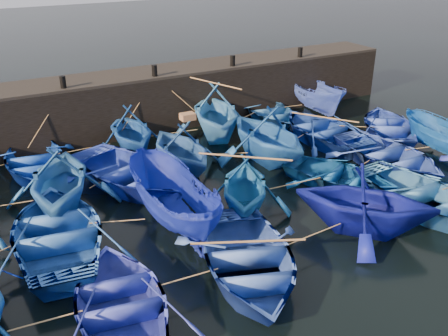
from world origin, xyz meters
TOP-DOWN VIEW (x-y plane):
  - ground at (0.00, 0.00)m, footprint 120.00×120.00m
  - quay_wall at (0.00, 10.50)m, footprint 26.00×2.50m
  - quay_top at (0.00, 10.50)m, footprint 26.00×2.50m
  - bollard_1 at (-4.00, 9.60)m, footprint 0.24×0.24m
  - bollard_2 at (0.00, 9.60)m, footprint 0.24×0.24m
  - bollard_3 at (4.00, 9.60)m, footprint 0.24×0.24m
  - bollard_4 at (8.00, 9.60)m, footprint 0.24×0.24m
  - boat_1 at (-5.85, 7.76)m, footprint 3.87×5.03m
  - boat_2 at (-1.90, 7.81)m, footprint 3.64×4.12m
  - boat_3 at (1.97, 7.58)m, footprint 5.41×5.81m
  - boat_4 at (5.40, 8.34)m, footprint 3.78×4.80m
  - boat_5 at (8.17, 8.20)m, footprint 2.24×4.61m
  - boat_7 at (-5.51, 4.27)m, footprint 4.96×5.34m
  - boat_8 at (-2.96, 4.72)m, footprint 5.68×6.60m
  - boat_9 at (-0.87, 4.96)m, footprint 3.57×4.10m
  - boat_10 at (2.56, 4.28)m, footprint 4.10×4.72m
  - boat_11 at (5.98, 4.93)m, footprint 3.77×5.21m
  - boat_12 at (9.01, 4.02)m, footprint 5.29×5.68m
  - boat_14 at (-6.13, 2.00)m, footprint 4.60×5.91m
  - boat_15 at (-2.80, 1.43)m, footprint 1.94×4.90m
  - boat_16 at (-0.30, 1.27)m, footprint 4.57×4.74m
  - boat_17 at (3.64, 1.13)m, footprint 4.55×5.07m
  - boat_18 at (6.42, 1.48)m, footprint 3.72×5.11m
  - boat_19 at (9.29, 1.25)m, footprint 1.92×4.11m
  - boat_21 at (-5.48, -1.71)m, footprint 3.95×5.03m
  - boat_22 at (-2.04, -1.80)m, footprint 5.11×6.00m
  - boat_23 at (2.19, -1.61)m, footprint 5.52×5.55m
  - boat_24 at (4.88, -1.57)m, footprint 3.97×5.37m
  - wooden_crate at (-0.57, 4.96)m, footprint 0.53×0.39m
  - mooring_ropes at (-0.13, 4.96)m, footprint 17.53×11.38m
  - loose_oars at (1.40, 3.00)m, footprint 10.27×11.46m

SIDE VIEW (x-z plane):
  - ground at x=0.00m, z-range 0.00..0.00m
  - boat_17 at x=3.64m, z-range 0.00..0.87m
  - boat_4 at x=5.40m, z-range 0.00..0.90m
  - boat_21 at x=-5.48m, z-range 0.00..0.95m
  - boat_12 at x=9.01m, z-range 0.00..0.96m
  - boat_1 at x=-5.85m, z-range 0.00..0.97m
  - boat_18 at x=6.42m, z-range 0.00..1.04m
  - boat_22 at x=-2.04m, z-range 0.00..1.06m
  - boat_11 at x=5.98m, z-range 0.00..1.07m
  - boat_24 at x=4.88m, z-range 0.00..1.07m
  - boat_14 at x=-6.13m, z-range 0.00..1.13m
  - boat_8 at x=-2.96m, z-range 0.00..1.15m
  - boat_19 at x=9.29m, z-range 0.00..1.54m
  - boat_5 at x=8.17m, z-range 0.00..1.71m
  - mooring_ropes at x=-0.13m, z-range -0.17..1.93m
  - boat_15 at x=-2.80m, z-range 0.00..1.88m
  - boat_16 at x=-0.30m, z-range 0.00..1.91m
  - boat_2 at x=-1.90m, z-range 0.00..2.01m
  - boat_9 at x=-0.87m, z-range 0.00..2.09m
  - boat_23 at x=2.19m, z-range 0.00..2.21m
  - boat_7 at x=-5.51m, z-range 0.00..2.30m
  - boat_10 at x=2.56m, z-range 0.00..2.44m
  - boat_3 at x=1.97m, z-range 0.00..2.49m
  - quay_wall at x=0.00m, z-range 0.00..2.50m
  - loose_oars at x=1.40m, z-range 0.92..2.41m
  - wooden_crate at x=-0.57m, z-range 2.09..2.34m
  - quay_top at x=0.00m, z-range 2.50..2.62m
  - bollard_1 at x=-4.00m, z-range 2.62..3.12m
  - bollard_2 at x=0.00m, z-range 2.62..3.12m
  - bollard_3 at x=4.00m, z-range 2.62..3.12m
  - bollard_4 at x=8.00m, z-range 2.62..3.12m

